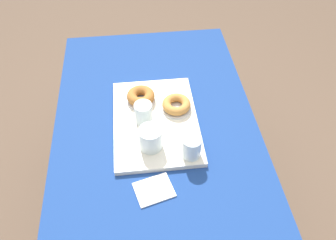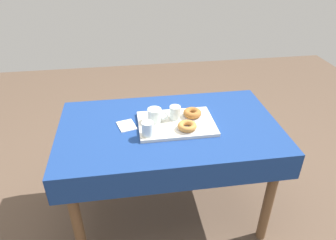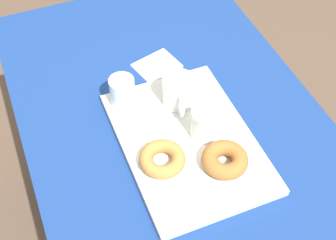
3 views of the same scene
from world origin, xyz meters
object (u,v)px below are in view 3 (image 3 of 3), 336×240
(serving_tray, at_px, (186,142))
(paper_napkin, at_px, (157,66))
(sugar_donut_left, at_px, (162,159))
(tea_mug_left, at_px, (178,92))
(water_glass_far, at_px, (204,124))
(sugar_donut_right, at_px, (225,160))
(water_glass_near, at_px, (122,93))
(donut_plate_left, at_px, (162,164))
(dining_table, at_px, (180,157))
(donut_plate_right, at_px, (224,165))

(serving_tray, distance_m, paper_napkin, 0.31)
(sugar_donut_left, bearing_deg, tea_mug_left, -33.20)
(water_glass_far, xyz_separation_m, sugar_donut_right, (-0.11, -0.00, -0.01))
(serving_tray, bearing_deg, water_glass_far, -89.07)
(water_glass_far, bearing_deg, sugar_donut_right, -177.64)
(serving_tray, distance_m, water_glass_far, 0.07)
(water_glass_near, relative_size, sugar_donut_right, 0.74)
(water_glass_far, relative_size, paper_napkin, 0.68)
(donut_plate_left, xyz_separation_m, sugar_donut_right, (-0.06, -0.14, 0.02))
(water_glass_far, height_order, paper_napkin, water_glass_far)
(water_glass_near, bearing_deg, dining_table, -141.73)
(water_glass_near, relative_size, water_glass_far, 1.00)
(donut_plate_left, height_order, sugar_donut_right, sugar_donut_right)
(sugar_donut_right, bearing_deg, water_glass_far, 2.36)
(sugar_donut_left, distance_m, donut_plate_right, 0.16)
(water_glass_near, xyz_separation_m, water_glass_far, (-0.19, -0.16, 0.00))
(tea_mug_left, height_order, donut_plate_left, tea_mug_left)
(donut_plate_right, xyz_separation_m, paper_napkin, (0.42, 0.02, -0.02))
(serving_tray, relative_size, water_glass_near, 5.49)
(dining_table, height_order, donut_plate_right, donut_plate_right)
(serving_tray, height_order, sugar_donut_left, sugar_donut_left)
(water_glass_far, distance_m, donut_plate_left, 0.15)
(water_glass_near, xyz_separation_m, sugar_donut_right, (-0.30, -0.16, -0.01))
(tea_mug_left, relative_size, donut_plate_right, 1.06)
(sugar_donut_left, bearing_deg, donut_plate_right, -113.73)
(donut_plate_left, distance_m, sugar_donut_right, 0.16)
(serving_tray, bearing_deg, water_glass_near, 30.25)
(paper_napkin, bearing_deg, donut_plate_left, 161.07)
(water_glass_near, xyz_separation_m, paper_napkin, (0.12, -0.15, -0.06))
(water_glass_near, xyz_separation_m, sugar_donut_left, (-0.24, -0.02, -0.01))
(sugar_donut_left, height_order, sugar_donut_right, sugar_donut_right)
(dining_table, bearing_deg, water_glass_far, -133.86)
(water_glass_far, bearing_deg, sugar_donut_left, 110.54)
(serving_tray, relative_size, donut_plate_right, 3.88)
(water_glass_far, bearing_deg, donut_plate_right, -177.64)
(tea_mug_left, height_order, paper_napkin, tea_mug_left)
(water_glass_far, height_order, sugar_donut_left, water_glass_far)
(water_glass_near, height_order, water_glass_far, same)
(sugar_donut_left, bearing_deg, serving_tray, -59.97)
(tea_mug_left, height_order, water_glass_far, tea_mug_left)
(serving_tray, bearing_deg, sugar_donut_left, 120.03)
(water_glass_near, distance_m, sugar_donut_left, 0.24)
(donut_plate_right, bearing_deg, serving_tray, 25.68)
(water_glass_near, relative_size, sugar_donut_left, 0.74)
(sugar_donut_right, bearing_deg, sugar_donut_left, 66.27)
(tea_mug_left, distance_m, sugar_donut_left, 0.22)
(dining_table, distance_m, donut_plate_right, 0.22)
(tea_mug_left, xyz_separation_m, donut_plate_right, (-0.24, -0.02, -0.04))
(water_glass_near, height_order, sugar_donut_left, water_glass_near)
(donut_plate_left, bearing_deg, sugar_donut_right, -113.73)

